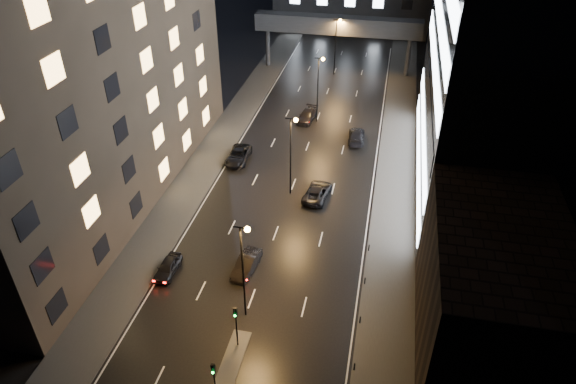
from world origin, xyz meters
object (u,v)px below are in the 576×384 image
Objects in this scene: car_away_a at (168,267)px; car_toward_a at (317,192)px; car_away_d at (307,116)px; car_toward_b at (356,136)px; car_away_b at (246,264)px; car_away_c at (238,155)px.

car_away_a is 0.75× the size of car_toward_a.
car_away_d is 9.48m from car_toward_b.
car_away_a is 0.88× the size of car_away_b.
car_toward_b is (14.93, 8.87, 0.00)m from car_away_c.
car_away_a is 0.77× the size of car_away_d.
car_away_c is at bearing 89.63° from car_away_a.
car_away_c is 1.03× the size of car_toward_a.
car_away_b is 0.86× the size of car_toward_b.
car_away_c is at bearing 115.45° from car_away_b.
car_away_d is at bearing 79.52° from car_away_a.
car_away_b is at bearing 71.28° from car_toward_b.
car_toward_a is (4.86, 14.09, -0.00)m from car_away_b.
car_toward_b is (15.53, 31.35, 0.09)m from car_away_a.
car_away_c is at bearing -21.07° from car_toward_a.
car_away_b is 0.85× the size of car_toward_a.
car_away_a is 37.16m from car_away_d.
car_toward_a is at bearing 74.85° from car_toward_b.
car_away_d is at bearing 62.44° from car_away_c.
car_away_b is at bearing 78.53° from car_toward_a.
car_away_d reaches higher than car_toward_a.
car_toward_b is at bearing 64.81° from car_away_a.
car_away_c is (-6.90, 20.51, 0.02)m from car_away_b.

